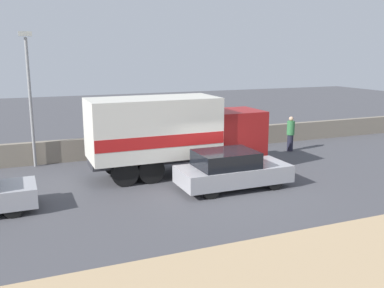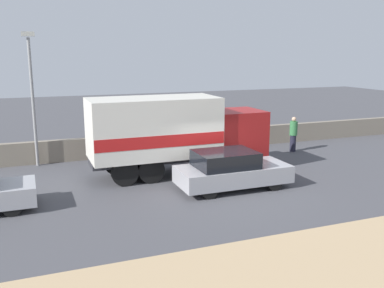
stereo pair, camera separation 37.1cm
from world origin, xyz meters
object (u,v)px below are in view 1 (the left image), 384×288
box_truck (171,132)px  car_hatchback (231,170)px  street_lamp (29,89)px  pedestrian (291,133)px

box_truck → car_hatchback: size_ratio=1.75×
street_lamp → pedestrian: (12.86, -1.84, -2.62)m
car_hatchback → pedestrian: (5.95, 4.56, 0.22)m
car_hatchback → box_truck: bearing=118.8°
car_hatchback → street_lamp: bearing=137.2°
street_lamp → pedestrian: street_lamp is taller
street_lamp → car_hatchback: street_lamp is taller
box_truck → pedestrian: box_truck is taller
street_lamp → car_hatchback: bearing=-42.8°
street_lamp → box_truck: size_ratio=0.79×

